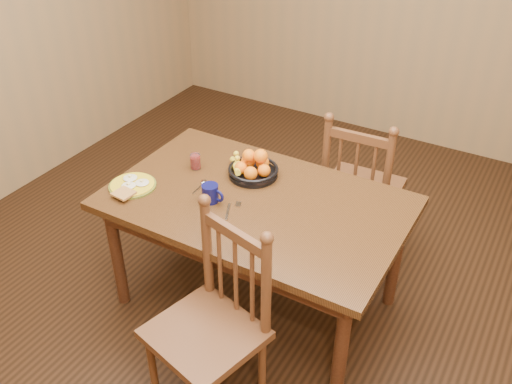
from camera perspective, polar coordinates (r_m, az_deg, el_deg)
The scene contains 10 objects.
room at distance 2.77m, azimuth 0.00°, elevation 9.48°, with size 4.52×5.02×2.72m.
dining_table at distance 3.12m, azimuth 0.00°, elevation -2.06°, with size 1.60×1.00×0.75m.
chair_far at distance 3.67m, azimuth 10.39°, elevation 0.33°, with size 0.49×0.47×1.03m.
chair_near at distance 2.72m, azimuth -4.44°, elevation -13.19°, with size 0.57×0.55×1.04m.
breakfast_plate at distance 3.24m, azimuth -12.29°, elevation 0.67°, with size 0.26×0.29×0.04m.
fork at distance 2.99m, azimuth -2.49°, elevation -1.71°, with size 0.07×0.18×0.00m.
spoon at distance 3.21m, azimuth -5.42°, elevation 0.83°, with size 0.04×0.16×0.01m.
coffee_mug at distance 3.04m, azimuth -4.53°, elevation -0.13°, with size 0.13×0.09×0.10m.
juice_glass at distance 3.34m, azimuth -6.08°, elevation 3.01°, with size 0.06×0.06×0.09m.
fruit_bowl at distance 3.25m, azimuth -0.34°, elevation 2.46°, with size 0.32×0.29×0.17m.
Camera 1 is at (1.27, -2.18, 2.50)m, focal length 40.00 mm.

